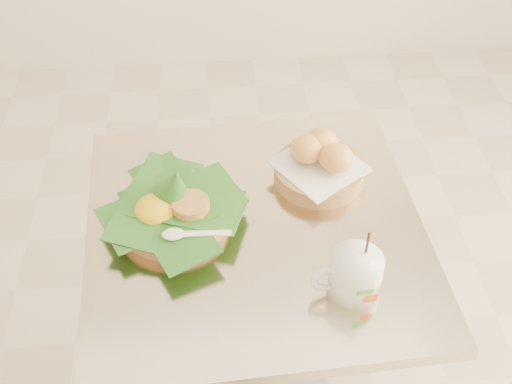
{
  "coord_description": "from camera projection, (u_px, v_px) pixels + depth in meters",
  "views": [
    {
      "loc": [
        0.03,
        -0.93,
        1.73
      ],
      "look_at": [
        0.1,
        0.02,
        0.82
      ],
      "focal_mm": 45.0,
      "sensor_mm": 36.0,
      "label": 1
    }
  ],
  "objects": [
    {
      "name": "cafe_table",
      "position": [
        255.0,
        290.0,
        1.5
      ],
      "size": [
        0.74,
        0.74,
        0.75
      ],
      "rotation": [
        0.0,
        0.0,
        0.05
      ],
      "color": "gray",
      "rests_on": "floor"
    },
    {
      "name": "coffee_mug",
      "position": [
        354.0,
        274.0,
        1.19
      ],
      "size": [
        0.14,
        0.1,
        0.17
      ],
      "rotation": [
        0.0,
        0.0,
        0.15
      ],
      "color": "white",
      "rests_on": "cafe_table"
    },
    {
      "name": "rice_basket",
      "position": [
        172.0,
        207.0,
        1.33
      ],
      "size": [
        0.29,
        0.29,
        0.15
      ],
      "rotation": [
        0.0,
        0.0,
        0.28
      ],
      "color": "#B37E4C",
      "rests_on": "cafe_table"
    },
    {
      "name": "bread_basket",
      "position": [
        320.0,
        164.0,
        1.42
      ],
      "size": [
        0.23,
        0.23,
        0.1
      ],
      "rotation": [
        0.0,
        0.0,
        -0.18
      ],
      "color": "#B37E4C",
      "rests_on": "cafe_table"
    }
  ]
}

